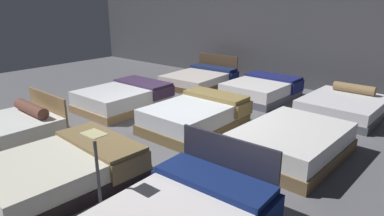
{
  "coord_description": "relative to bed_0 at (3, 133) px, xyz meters",
  "views": [
    {
      "loc": [
        4.23,
        -4.74,
        2.6
      ],
      "look_at": [
        -0.14,
        0.48,
        0.38
      ],
      "focal_mm": 31.34,
      "sensor_mm": 36.0,
      "label": 1
    }
  ],
  "objects": [
    {
      "name": "price_sign",
      "position": [
        3.24,
        -0.15,
        0.2
      ],
      "size": [
        0.28,
        0.24,
        1.14
      ],
      "color": "#3F3F44",
      "rests_on": "ground_plane"
    },
    {
      "name": "bed_6",
      "position": [
        -0.05,
        5.93,
        -0.03
      ],
      "size": [
        1.74,
        2.24,
        0.85
      ],
      "rotation": [
        0.0,
        0.0,
        0.04
      ],
      "color": "brown",
      "rests_on": "ground_plane"
    },
    {
      "name": "bed_5",
      "position": [
        4.31,
        2.99,
        0.01
      ],
      "size": [
        1.61,
        2.15,
        0.52
      ],
      "rotation": [
        0.0,
        0.0,
        -0.05
      ],
      "color": "brown",
      "rests_on": "ground_plane"
    },
    {
      "name": "bed_0",
      "position": [
        0.0,
        0.0,
        0.0
      ],
      "size": [
        1.59,
        1.97,
        0.82
      ],
      "rotation": [
        0.0,
        0.0,
        -0.02
      ],
      "color": "olive",
      "rests_on": "ground_plane"
    },
    {
      "name": "bed_8",
      "position": [
        4.32,
        5.84,
        -0.03
      ],
      "size": [
        1.73,
        2.06,
        0.64
      ],
      "rotation": [
        0.0,
        0.0,
        -0.04
      ],
      "color": "#4D4F57",
      "rests_on": "ground_plane"
    },
    {
      "name": "ground_plane",
      "position": [
        2.16,
        2.59,
        -0.26
      ],
      "size": [
        18.0,
        18.0,
        0.02
      ],
      "primitive_type": "cube",
      "color": "#5B5B60"
    },
    {
      "name": "bed_1",
      "position": [
        2.12,
        -0.01,
        -0.01
      ],
      "size": [
        1.77,
        2.18,
        0.51
      ],
      "rotation": [
        0.0,
        0.0,
        -0.06
      ],
      "color": "black",
      "rests_on": "ground_plane"
    },
    {
      "name": "bed_4",
      "position": [
        2.21,
        2.96,
        0.03
      ],
      "size": [
        1.57,
        2.11,
        0.62
      ],
      "rotation": [
        0.0,
        0.0,
        -0.01
      ],
      "color": "brown",
      "rests_on": "ground_plane"
    },
    {
      "name": "bed_7",
      "position": [
        2.14,
        5.9,
        0.0
      ],
      "size": [
        1.6,
        2.08,
        0.54
      ],
      "rotation": [
        0.0,
        0.0,
        -0.03
      ],
      "color": "#51505F",
      "rests_on": "ground_plane"
    },
    {
      "name": "bed_3",
      "position": [
        -0.07,
        2.91,
        0.02
      ],
      "size": [
        1.59,
        2.13,
        0.57
      ],
      "rotation": [
        0.0,
        0.0,
        0.0
      ],
      "color": "#99764E",
      "rests_on": "ground_plane"
    },
    {
      "name": "showroom_back_wall",
      "position": [
        2.16,
        7.68,
        1.5
      ],
      "size": [
        18.0,
        0.06,
        3.5
      ],
      "primitive_type": "cube",
      "color": "#47474C",
      "rests_on": "ground_plane"
    }
  ]
}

